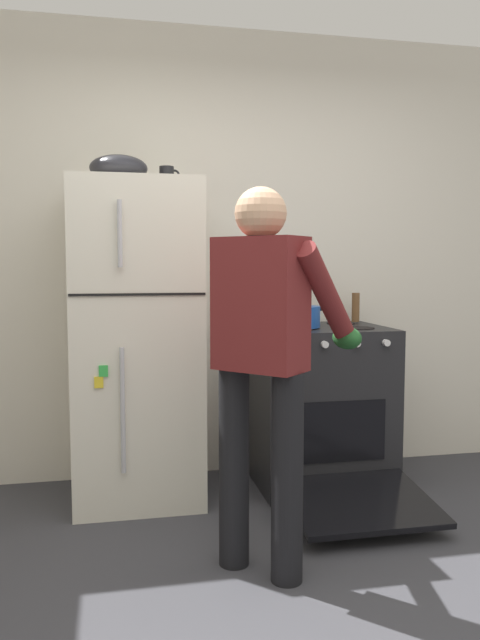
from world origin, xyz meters
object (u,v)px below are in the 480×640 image
stove_range (320,407)px  person_cook (265,345)px  mixing_bowl (119,168)px  red_pot (297,317)px  refrigerator (136,342)px  pepper_mill (356,307)px  coffee_mug (167,175)px

stove_range → person_cook: person_cook is taller
person_cook → mixing_bowl: bearing=120.6°
person_cook → red_pot: (0.41, 0.91, 0.04)m
red_pot → person_cook: bearing=-114.3°
stove_range → person_cook: bearing=-121.2°
refrigerator → pepper_mill: bearing=8.4°
stove_range → pepper_mill: pepper_mill is taller
red_pot → pepper_mill: size_ratio=2.04×
refrigerator → mixing_bowl: size_ratio=5.65×
red_pot → coffee_mug: coffee_mug is taller
person_cook → refrigerator: bearing=116.9°
stove_range → pepper_mill: (0.30, 0.22, 0.57)m
red_pot → pepper_mill: (0.46, 0.25, 0.03)m
refrigerator → stove_range: bearing=-1.0°
stove_range → red_pot: size_ratio=3.35×
coffee_mug → mixing_bowl: (-0.26, -0.05, 0.02)m
stove_range → red_pot: red_pot is taller
red_pot → mixing_bowl: mixing_bowl is taller
person_cook → mixing_bowl: (-0.57, 0.96, 0.85)m
red_pot → mixing_bowl: (-0.98, 0.05, 0.81)m
person_cook → pepper_mill: person_cook is taller
stove_range → pepper_mill: 0.68m
mixing_bowl → person_cook: bearing=-59.4°
refrigerator → coffee_mug: bearing=15.4°
refrigerator → mixing_bowl: 0.94m
stove_range → person_cook: (-0.57, -0.94, 0.50)m
red_pot → coffee_mug: 1.07m
stove_range → pepper_mill: bearing=36.0°
stove_range → coffee_mug: coffee_mug is taller
refrigerator → person_cook: (0.49, -0.96, 0.09)m
stove_range → mixing_bowl: (-1.14, 0.02, 1.35)m
coffee_mug → mixing_bowl: 0.27m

